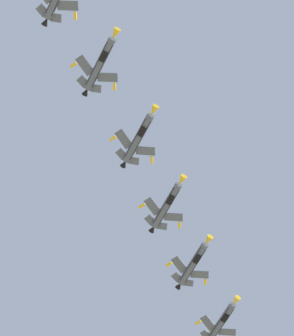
# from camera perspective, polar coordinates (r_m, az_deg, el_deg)

# --- Properties ---
(fighter_jet_left_wing) EXTENTS (12.05, 13.40, 4.39)m
(fighter_jet_left_wing) POSITION_cam_1_polar(r_m,az_deg,el_deg) (169.82, -3.21, 7.20)
(fighter_jet_left_wing) COLOR #4C5666
(fighter_jet_right_wing) EXTENTS (12.02, 13.40, 4.38)m
(fighter_jet_right_wing) POSITION_cam_1_polar(r_m,az_deg,el_deg) (175.01, -0.56, 2.13)
(fighter_jet_right_wing) COLOR #4C5666
(fighter_jet_left_outer) EXTENTS (12.05, 13.40, 4.39)m
(fighter_jet_left_outer) POSITION_cam_1_polar(r_m,az_deg,el_deg) (183.28, 1.39, -2.52)
(fighter_jet_left_outer) COLOR #4C5666
(fighter_jet_right_outer) EXTENTS (12.06, 13.40, 4.38)m
(fighter_jet_right_outer) POSITION_cam_1_polar(r_m,az_deg,el_deg) (191.07, 3.21, -6.52)
(fighter_jet_right_outer) COLOR #4C5666
(fighter_jet_trail_slot) EXTENTS (12.06, 13.40, 4.38)m
(fighter_jet_trail_slot) POSITION_cam_1_polar(r_m,az_deg,el_deg) (203.49, 5.13, -10.43)
(fighter_jet_trail_slot) COLOR #4C5666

